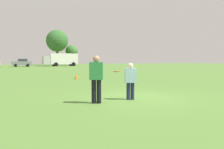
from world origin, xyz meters
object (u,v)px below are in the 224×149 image
player_thrower (96,76)px  traffic_cone (76,76)px  frisbee (117,72)px  parked_car_mid_right (22,63)px  player_defender (130,79)px  box_truck (61,59)px

player_thrower → traffic_cone: size_ratio=3.74×
frisbee → parked_car_mid_right: bearing=92.8°
player_thrower → frisbee: 0.80m
player_thrower → player_defender: size_ratio=1.19×
traffic_cone → box_truck: size_ratio=0.06×
frisbee → parked_car_mid_right: (-2.36, 47.60, -0.26)m
player_defender → box_truck: size_ratio=0.17×
player_defender → traffic_cone: size_ratio=3.14×
frisbee → player_defender: bearing=24.5°
player_defender → frisbee: bearing=-155.5°
player_defender → parked_car_mid_right: 47.35m
player_defender → parked_car_mid_right: bearing=93.8°
frisbee → traffic_cone: 10.70m
traffic_cone → frisbee: bearing=-96.0°
box_truck → frisbee: bearing=-98.1°
traffic_cone → box_truck: bearing=81.3°
traffic_cone → box_truck: 38.59m
parked_car_mid_right → box_truck: (9.28, 1.12, 0.83)m
parked_car_mid_right → box_truck: box_truck is taller
box_truck → player_defender: bearing=-97.2°
player_thrower → box_truck: bearing=81.0°
player_defender → box_truck: bearing=82.8°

